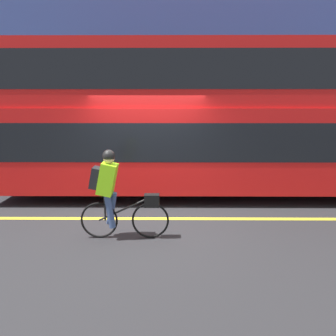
# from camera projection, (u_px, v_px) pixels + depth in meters

# --- Properties ---
(ground_plane) EXTENTS (80.00, 80.00, 0.00)m
(ground_plane) POSITION_uv_depth(u_px,v_px,m) (145.00, 222.00, 6.59)
(ground_plane) COLOR #232326
(road_center_line) EXTENTS (50.00, 0.14, 0.01)m
(road_center_line) POSITION_uv_depth(u_px,v_px,m) (146.00, 219.00, 6.75)
(road_center_line) COLOR yellow
(road_center_line) RESTS_ON ground_plane
(sidewalk_curb) EXTENTS (60.00, 2.52, 0.16)m
(sidewalk_curb) POSITION_uv_depth(u_px,v_px,m) (156.00, 166.00, 11.72)
(sidewalk_curb) COLOR #A8A399
(sidewalk_curb) RESTS_ON ground_plane
(building_facade) EXTENTS (60.00, 0.30, 8.25)m
(building_facade) POSITION_uv_depth(u_px,v_px,m) (157.00, 53.00, 12.27)
(building_facade) COLOR #33478C
(building_facade) RESTS_ON ground_plane
(bus) EXTENTS (11.05, 2.54, 3.71)m
(bus) POSITION_uv_depth(u_px,v_px,m) (224.00, 114.00, 8.21)
(bus) COLOR black
(bus) RESTS_ON ground_plane
(cyclist_on_bike) EXTENTS (1.56, 0.32, 1.59)m
(cyclist_on_bike) POSITION_uv_depth(u_px,v_px,m) (114.00, 191.00, 5.65)
(cyclist_on_bike) COLOR black
(cyclist_on_bike) RESTS_ON ground_plane
(trash_bin) EXTENTS (0.56, 0.56, 0.87)m
(trash_bin) POSITION_uv_depth(u_px,v_px,m) (136.00, 152.00, 11.50)
(trash_bin) COLOR #262628
(trash_bin) RESTS_ON sidewalk_curb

